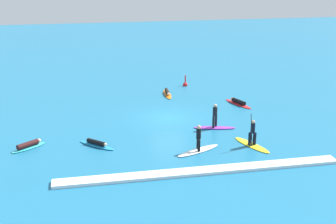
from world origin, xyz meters
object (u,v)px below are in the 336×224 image
object	(u,v)px
surfer_on_purple_board	(215,123)
surfer_on_blue_board	(97,144)
marker_buoy	(185,84)
surfer_on_teal_board	(29,146)
surfer_on_white_board	(198,146)
surfer_on_red_board	(238,103)
surfer_on_orange_board	(167,93)
surfer_on_yellow_board	(252,140)

from	to	relation	value
surfer_on_purple_board	surfer_on_blue_board	size ratio (longest dim) A/B	1.27
marker_buoy	surfer_on_blue_board	bearing A→B (deg)	-123.87
surfer_on_purple_board	marker_buoy	xyz separation A→B (m)	(0.67, 12.01, -0.27)
surfer_on_teal_board	surfer_on_white_board	world-z (taller)	surfer_on_white_board
surfer_on_red_board	surfer_on_teal_board	bearing A→B (deg)	91.34
surfer_on_blue_board	marker_buoy	world-z (taller)	marker_buoy
surfer_on_teal_board	marker_buoy	distance (m)	18.94
surfer_on_purple_board	surfer_on_orange_board	bearing A→B (deg)	112.86
surfer_on_orange_board	surfer_on_white_board	world-z (taller)	surfer_on_white_board
surfer_on_blue_board	surfer_on_purple_board	bearing A→B (deg)	55.41
surfer_on_red_board	marker_buoy	size ratio (longest dim) A/B	2.81
surfer_on_white_board	surfer_on_orange_board	bearing A→B (deg)	61.70
surfer_on_yellow_board	surfer_on_purple_board	bearing A→B (deg)	-178.79
surfer_on_teal_board	marker_buoy	xyz separation A→B (m)	(13.55, 13.24, -0.01)
surfer_on_orange_board	marker_buoy	world-z (taller)	marker_buoy
surfer_on_teal_board	surfer_on_blue_board	xyz separation A→B (m)	(4.33, -0.50, -0.04)
surfer_on_purple_board	surfer_on_orange_board	distance (m)	9.50
surfer_on_red_board	surfer_on_yellow_board	bearing A→B (deg)	146.00
surfer_on_orange_board	surfer_on_white_board	size ratio (longest dim) A/B	1.02
surfer_on_teal_board	surfer_on_white_board	bearing A→B (deg)	-51.38
surfer_on_purple_board	surfer_on_red_board	world-z (taller)	surfer_on_purple_board
surfer_on_purple_board	surfer_on_red_board	distance (m)	6.38
marker_buoy	surfer_on_teal_board	bearing A→B (deg)	-135.67
surfer_on_blue_board	surfer_on_orange_board	bearing A→B (deg)	102.05
surfer_on_orange_board	surfer_on_red_board	xyz separation A→B (m)	(5.31, -4.15, 0.01)
surfer_on_yellow_board	surfer_on_white_board	size ratio (longest dim) A/B	1.01
surfer_on_teal_board	surfer_on_blue_board	distance (m)	4.36
surfer_on_purple_board	surfer_on_teal_board	world-z (taller)	surfer_on_purple_board
surfer_on_yellow_board	marker_buoy	bearing A→B (deg)	162.22
surfer_on_purple_board	surfer_on_red_board	xyz separation A→B (m)	(3.67, 5.21, -0.28)
surfer_on_orange_board	surfer_on_blue_board	xyz separation A→B (m)	(-6.91, -11.08, -0.00)
surfer_on_purple_board	surfer_on_white_board	size ratio (longest dim) A/B	0.95
surfer_on_purple_board	surfer_on_white_board	xyz separation A→B (m)	(-2.24, -3.84, -0.06)
surfer_on_purple_board	surfer_on_orange_board	size ratio (longest dim) A/B	0.94
surfer_on_orange_board	surfer_on_white_board	bearing A→B (deg)	1.19
surfer_on_teal_board	surfer_on_orange_board	bearing A→B (deg)	5.69
surfer_on_blue_board	surfer_on_red_board	size ratio (longest dim) A/B	0.75
surfer_on_orange_board	surfer_on_purple_board	bearing A→B (deg)	13.73
surfer_on_purple_board	marker_buoy	world-z (taller)	surfer_on_purple_board
surfer_on_blue_board	marker_buoy	xyz separation A→B (m)	(9.22, 13.73, 0.02)
surfer_on_teal_board	surfer_on_yellow_board	bearing A→B (deg)	-47.06
surfer_on_red_board	surfer_on_white_board	bearing A→B (deg)	126.95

